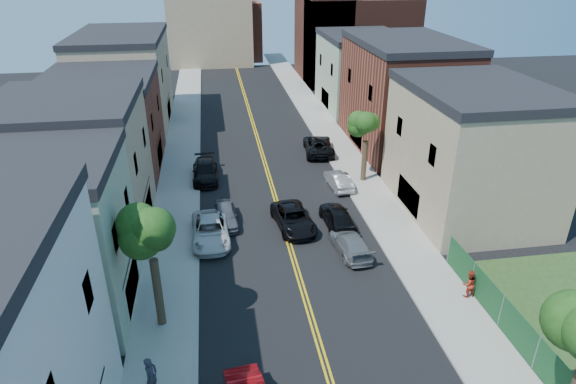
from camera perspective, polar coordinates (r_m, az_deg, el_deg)
name	(u,v)px	position (r m, az deg, el deg)	size (l,w,h in m)	color
sidewalk_left	(181,149)	(50.51, -12.27, 4.83)	(3.20, 100.00, 0.15)	gray
sidewalk_right	(335,141)	(51.89, 5.46, 5.89)	(3.20, 100.00, 0.15)	gray
curb_left	(199,149)	(50.42, -10.29, 4.97)	(0.30, 100.00, 0.15)	gray
curb_right	(319,142)	(51.50, 3.56, 5.80)	(0.30, 100.00, 0.15)	gray
bldg_left_palegrn	(34,246)	(28.47, -27.30, -5.60)	(9.00, 8.00, 8.50)	gray
bldg_left_tan_near	(74,172)	(36.08, -23.52, 2.12)	(9.00, 10.00, 9.00)	#998466
bldg_left_brick	(104,128)	(46.31, -20.51, 6.99)	(9.00, 12.00, 8.00)	brown
bldg_left_tan_far	(125,82)	(59.41, -18.33, 12.01)	(9.00, 16.00, 9.50)	#998466
bldg_right_tan	(471,154)	(38.61, 20.40, 4.17)	(9.00, 12.00, 9.00)	#998466
bldg_right_brick	(402,97)	(50.46, 13.10, 10.63)	(9.00, 14.00, 10.00)	brown
bldg_right_palegrn	(361,74)	(63.46, 8.45, 13.38)	(9.00, 12.00, 8.50)	gray
church	(348,31)	(77.83, 7.01, 17.99)	(16.20, 14.20, 22.60)	#4C2319
backdrop_left	(210,29)	(89.96, -9.00, 18.13)	(14.00, 8.00, 12.00)	#998466
backdrop_center	(232,31)	(94.16, -6.44, 18.00)	(10.00, 8.00, 10.00)	brown
fence_right	(517,331)	(27.42, 25.02, -14.40)	(0.04, 15.00, 1.90)	#143F1E
tree_left_mid	(148,216)	(24.20, -15.93, -2.66)	(5.20, 5.20, 9.29)	#35251A
tree_right_far	(368,117)	(41.01, 9.20, 8.58)	(4.40, 4.40, 8.03)	#35251A
white_pickup	(210,231)	(33.98, -8.96, -4.45)	(2.50, 5.43, 1.51)	silver
grey_car_left	(225,215)	(35.87, -7.28, -2.67)	(1.68, 4.19, 1.43)	#54555B
black_car_left	(205,171)	(43.22, -9.55, 2.40)	(2.13, 5.25, 1.52)	black
grey_car_right	(350,243)	(32.60, 7.22, -5.93)	(1.86, 4.57, 1.33)	slate
black_car_right	(337,216)	(35.44, 5.73, -2.83)	(1.84, 4.58, 1.56)	black
silver_car_right	(339,180)	(41.33, 5.88, 1.37)	(1.42, 4.07, 1.34)	#96979D
dark_car_right_far	(318,145)	(48.52, 3.54, 5.42)	(2.65, 5.74, 1.60)	black
black_suv_lane	(293,219)	(35.12, 0.64, -3.09)	(2.38, 5.17, 1.44)	black
pedestrian_left	(151,376)	(23.69, -15.55, -19.86)	(0.72, 0.47, 1.97)	#292932
pedestrian_right	(469,284)	(29.98, 20.20, -9.93)	(0.82, 0.64, 1.68)	#AB291A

